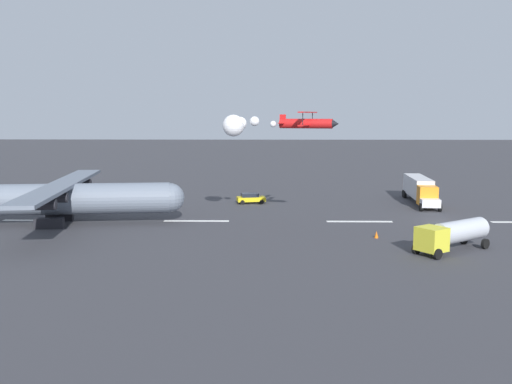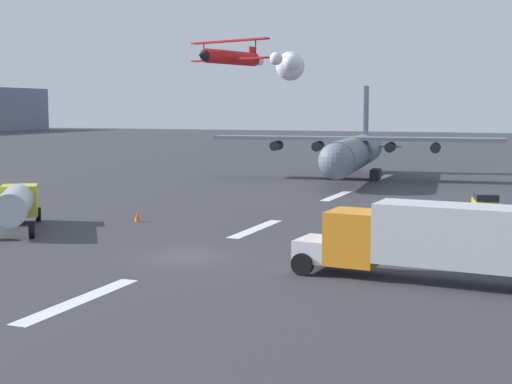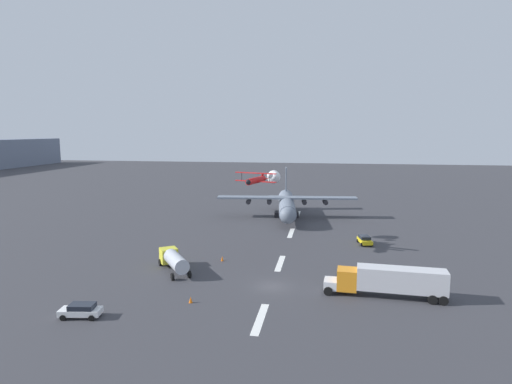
{
  "view_description": "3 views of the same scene",
  "coord_description": "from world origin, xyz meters",
  "px_view_note": "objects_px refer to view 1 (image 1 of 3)",
  "views": [
    {
      "loc": [
        21.35,
        66.88,
        13.0
      ],
      "look_at": [
        22.64,
        0.0,
        3.62
      ],
      "focal_mm": 39.0,
      "sensor_mm": 36.0,
      "label": 1
    },
    {
      "loc": [
        -35.22,
        -18.22,
        8.08
      ],
      "look_at": [
        7.02,
        -1.19,
        2.87
      ],
      "focal_mm": 51.34,
      "sensor_mm": 36.0,
      "label": 2
    },
    {
      "loc": [
        -53.51,
        -6.76,
        20.16
      ],
      "look_at": [
        17.02,
        4.94,
        9.98
      ],
      "focal_mm": 30.12,
      "sensor_mm": 36.0,
      "label": 3
    }
  ],
  "objects_px": {
    "cargo_transport_plane": "(71,197)",
    "semi_truck_orange": "(420,189)",
    "stunt_biplane_red": "(257,124)",
    "fuel_tanker_truck": "(452,234)",
    "followme_car_yellow": "(251,198)",
    "traffic_cone_far": "(376,235)"
  },
  "relations": [
    {
      "from": "cargo_transport_plane",
      "to": "semi_truck_orange",
      "type": "height_order",
      "value": "cargo_transport_plane"
    },
    {
      "from": "cargo_transport_plane",
      "to": "stunt_biplane_red",
      "type": "xyz_separation_m",
      "value": [
        -22.12,
        1.27,
        8.63
      ]
    },
    {
      "from": "semi_truck_orange",
      "to": "fuel_tanker_truck",
      "type": "xyz_separation_m",
      "value": [
        4.91,
        29.31,
        -0.39
      ]
    },
    {
      "from": "fuel_tanker_truck",
      "to": "followme_car_yellow",
      "type": "distance_m",
      "value": 34.85
    },
    {
      "from": "semi_truck_orange",
      "to": "traffic_cone_far",
      "type": "height_order",
      "value": "semi_truck_orange"
    },
    {
      "from": "stunt_biplane_red",
      "to": "followme_car_yellow",
      "type": "bearing_deg",
      "value": -85.96
    },
    {
      "from": "cargo_transport_plane",
      "to": "stunt_biplane_red",
      "type": "relative_size",
      "value": 2.51
    },
    {
      "from": "semi_truck_orange",
      "to": "followme_car_yellow",
      "type": "bearing_deg",
      "value": 1.81
    },
    {
      "from": "semi_truck_orange",
      "to": "fuel_tanker_truck",
      "type": "bearing_deg",
      "value": 80.49
    },
    {
      "from": "semi_truck_orange",
      "to": "followme_car_yellow",
      "type": "height_order",
      "value": "semi_truck_orange"
    },
    {
      "from": "stunt_biplane_red",
      "to": "traffic_cone_far",
      "type": "bearing_deg",
      "value": 156.47
    },
    {
      "from": "stunt_biplane_red",
      "to": "traffic_cone_far",
      "type": "height_order",
      "value": "stunt_biplane_red"
    },
    {
      "from": "semi_truck_orange",
      "to": "traffic_cone_far",
      "type": "relative_size",
      "value": 19.52
    },
    {
      "from": "fuel_tanker_truck",
      "to": "traffic_cone_far",
      "type": "bearing_deg",
      "value": -43.28
    },
    {
      "from": "stunt_biplane_red",
      "to": "semi_truck_orange",
      "type": "relative_size",
      "value": 0.89
    },
    {
      "from": "cargo_transport_plane",
      "to": "stunt_biplane_red",
      "type": "bearing_deg",
      "value": 176.71
    },
    {
      "from": "stunt_biplane_red",
      "to": "semi_truck_orange",
      "type": "distance_m",
      "value": 31.35
    },
    {
      "from": "stunt_biplane_red",
      "to": "semi_truck_orange",
      "type": "xyz_separation_m",
      "value": [
        -23.7,
        -18.07,
        -9.73
      ]
    },
    {
      "from": "fuel_tanker_truck",
      "to": "traffic_cone_far",
      "type": "relative_size",
      "value": 11.08
    },
    {
      "from": "cargo_transport_plane",
      "to": "traffic_cone_far",
      "type": "distance_m",
      "value": 35.65
    },
    {
      "from": "semi_truck_orange",
      "to": "followme_car_yellow",
      "type": "xyz_separation_m",
      "value": [
        24.92,
        0.79,
        -1.31
      ]
    },
    {
      "from": "fuel_tanker_truck",
      "to": "followme_car_yellow",
      "type": "height_order",
      "value": "fuel_tanker_truck"
    }
  ]
}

